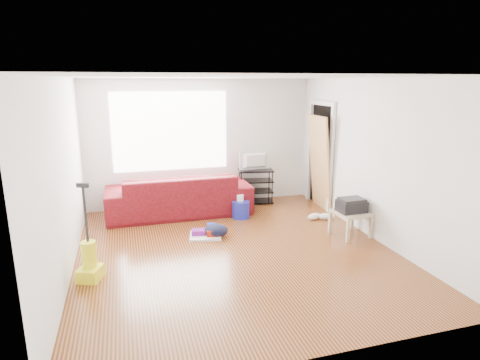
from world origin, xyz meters
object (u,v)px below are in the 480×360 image
object	(u,v)px
side_table	(351,215)
cleaning_tray	(206,233)
bucket	(241,218)
sofa	(180,213)
backpack	(216,236)
vacuum	(90,262)
tv_stand	(255,186)

from	to	relation	value
side_table	cleaning_tray	size ratio (longest dim) A/B	0.99
bucket	sofa	bearing A→B (deg)	151.98
backpack	bucket	bearing A→B (deg)	68.75
bucket	backpack	distance (m)	1.01
sofa	vacuum	bearing A→B (deg)	57.63
sofa	side_table	xyz separation A→B (m)	(2.50, -1.90, 0.34)
bucket	side_table	bearing A→B (deg)	-42.64
sofa	bucket	world-z (taller)	sofa
sofa	tv_stand	xyz separation A→B (m)	(1.61, 0.27, 0.36)
tv_stand	sofa	bearing A→B (deg)	-161.24
cleaning_tray	backpack	world-z (taller)	cleaning_tray
side_table	cleaning_tray	world-z (taller)	side_table
cleaning_tray	side_table	bearing A→B (deg)	-14.91
sofa	side_table	world-z (taller)	side_table
tv_stand	cleaning_tray	world-z (taller)	tv_stand
bucket	backpack	world-z (taller)	bucket
sofa	bucket	distance (m)	1.19
bucket	backpack	bearing A→B (deg)	-129.92
sofa	vacuum	world-z (taller)	vacuum
backpack	side_table	bearing A→B (deg)	3.57
sofa	backpack	bearing A→B (deg)	106.84
tv_stand	cleaning_tray	distance (m)	2.10
vacuum	cleaning_tray	bearing A→B (deg)	51.81
side_table	cleaning_tray	bearing A→B (deg)	165.09
sofa	vacuum	size ratio (longest dim) A/B	2.13
bucket	tv_stand	bearing A→B (deg)	56.02
backpack	vacuum	world-z (taller)	vacuum
side_table	bucket	bearing A→B (deg)	137.36
tv_stand	vacuum	distance (m)	3.98
bucket	vacuum	world-z (taller)	vacuum
backpack	vacuum	distance (m)	2.09
bucket	vacuum	size ratio (longest dim) A/B	0.25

